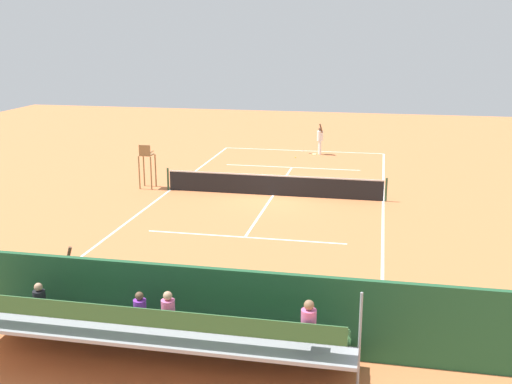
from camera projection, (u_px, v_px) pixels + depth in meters
The scene contains 12 objects.
ground_plane at pixel (273, 195), 28.43m from camera, with size 60.00×60.00×0.00m, color #D17542.
court_line_markings at pixel (273, 195), 28.46m from camera, with size 10.10×22.20×0.01m.
tennis_net at pixel (273, 185), 28.30m from camera, with size 10.30×0.10×1.07m.
backdrop_wall at pixel (174, 303), 14.91m from camera, with size 18.00×0.16×2.00m, color #235633.
bleacher_stand at pixel (152, 332), 13.68m from camera, with size 9.06×2.40×2.48m.
umpire_chair at pixel (147, 161), 29.42m from camera, with size 0.67×0.67×2.14m.
courtside_bench at pixel (294, 317), 15.17m from camera, with size 1.80×0.40×0.93m.
equipment_bag at pixel (233, 328), 15.44m from camera, with size 0.90×0.36×0.36m, color #334C8C.
tennis_player at pixel (320, 138), 37.47m from camera, with size 0.46×0.56×1.93m.
tennis_racket at pixel (314, 154), 37.71m from camera, with size 0.57×0.44×0.03m.
tennis_ball_near at pixel (295, 157), 36.69m from camera, with size 0.07×0.07×0.07m, color #CCDB33.
line_judge at pixel (66, 282), 16.15m from camera, with size 0.37×0.54×1.93m.
Camera 1 is at (-4.68, 27.05, 7.45)m, focal length 43.13 mm.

